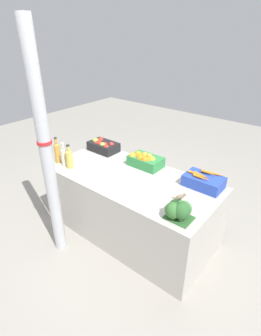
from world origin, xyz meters
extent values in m
plane|color=gray|center=(0.00, 0.00, 0.00)|extent=(10.00, 10.00, 0.00)
cube|color=#B7B2A8|center=(0.00, 0.00, 0.37)|extent=(1.90, 0.90, 0.74)
cylinder|color=#B7BABF|center=(-0.44, -0.69, 1.13)|extent=(0.12, 0.12, 2.26)
cylinder|color=red|center=(-0.44, -0.69, 1.24)|extent=(0.13, 0.13, 0.03)
cube|color=black|center=(-0.69, 0.30, 0.80)|extent=(0.38, 0.24, 0.12)
sphere|color=red|center=(-0.71, 0.24, 0.86)|extent=(0.06, 0.06, 0.06)
sphere|color=#9EBC42|center=(-0.78, 0.25, 0.86)|extent=(0.06, 0.06, 0.06)
sphere|color=#9EBC42|center=(-0.84, 0.29, 0.85)|extent=(0.08, 0.08, 0.08)
sphere|color=red|center=(-0.57, 0.32, 0.86)|extent=(0.07, 0.07, 0.07)
sphere|color=red|center=(-0.76, 0.24, 0.85)|extent=(0.07, 0.07, 0.07)
sphere|color=red|center=(-0.64, 0.28, 0.85)|extent=(0.07, 0.07, 0.07)
sphere|color=#9EBC42|center=(-0.65, 0.28, 0.85)|extent=(0.06, 0.06, 0.06)
sphere|color=red|center=(-0.79, 0.35, 0.86)|extent=(0.07, 0.07, 0.07)
sphere|color=red|center=(-0.74, 0.27, 0.86)|extent=(0.07, 0.07, 0.07)
sphere|color=red|center=(-0.57, 0.23, 0.85)|extent=(0.07, 0.07, 0.07)
sphere|color=#9EBC42|center=(-0.82, 0.30, 0.85)|extent=(0.06, 0.06, 0.06)
sphere|color=#9EBC42|center=(-0.66, 0.25, 0.85)|extent=(0.08, 0.08, 0.08)
cube|color=#2D8442|center=(-0.02, 0.30, 0.80)|extent=(0.38, 0.24, 0.12)
sphere|color=orange|center=(0.07, 0.29, 0.85)|extent=(0.08, 0.08, 0.08)
sphere|color=orange|center=(0.01, 0.34, 0.86)|extent=(0.07, 0.07, 0.07)
sphere|color=orange|center=(-0.16, 0.23, 0.86)|extent=(0.08, 0.08, 0.08)
sphere|color=orange|center=(-0.05, 0.23, 0.86)|extent=(0.08, 0.08, 0.08)
sphere|color=orange|center=(-0.06, 0.34, 0.85)|extent=(0.07, 0.07, 0.07)
sphere|color=orange|center=(-0.09, 0.28, 0.85)|extent=(0.08, 0.08, 0.08)
sphere|color=orange|center=(-0.14, 0.31, 0.85)|extent=(0.09, 0.09, 0.09)
sphere|color=orange|center=(0.01, 0.23, 0.86)|extent=(0.08, 0.08, 0.08)
sphere|color=orange|center=(0.04, 0.25, 0.85)|extent=(0.07, 0.07, 0.07)
cube|color=#2847B7|center=(0.70, 0.30, 0.80)|extent=(0.38, 0.24, 0.12)
cone|color=orange|center=(0.71, 0.38, 0.88)|extent=(0.16, 0.04, 0.03)
cone|color=orange|center=(0.67, 0.29, 0.87)|extent=(0.17, 0.04, 0.02)
cone|color=orange|center=(0.75, 0.39, 0.88)|extent=(0.14, 0.06, 0.03)
cone|color=orange|center=(0.79, 0.39, 0.87)|extent=(0.17, 0.05, 0.02)
cone|color=orange|center=(0.69, 0.23, 0.88)|extent=(0.17, 0.05, 0.03)
cone|color=orange|center=(0.67, 0.25, 0.88)|extent=(0.14, 0.03, 0.03)
cone|color=orange|center=(0.71, 0.35, 0.88)|extent=(0.16, 0.04, 0.03)
cone|color=orange|center=(0.61, 0.28, 0.88)|extent=(0.16, 0.04, 0.03)
cone|color=orange|center=(0.71, 0.25, 0.88)|extent=(0.16, 0.07, 0.03)
cube|color=#2D602D|center=(0.76, -0.29, 0.75)|extent=(0.22, 0.18, 0.01)
ellipsoid|color=#387033|center=(0.71, -0.32, 0.82)|extent=(0.13, 0.13, 0.14)
cylinder|color=#B2C693|center=(0.71, -0.32, 0.76)|extent=(0.03, 0.03, 0.02)
ellipsoid|color=#387033|center=(0.73, -0.34, 0.83)|extent=(0.13, 0.13, 0.14)
cylinder|color=#B2C693|center=(0.73, -0.34, 0.76)|extent=(0.03, 0.03, 0.02)
ellipsoid|color=#427F3D|center=(0.77, -0.25, 0.82)|extent=(0.14, 0.14, 0.13)
cylinder|color=#B2C693|center=(0.77, -0.25, 0.76)|extent=(0.03, 0.03, 0.02)
ellipsoid|color=#2D602D|center=(0.79, -0.31, 0.84)|extent=(0.14, 0.14, 0.15)
cylinder|color=#B2C693|center=(0.79, -0.31, 0.76)|extent=(0.03, 0.03, 0.02)
ellipsoid|color=#427F3D|center=(0.71, -0.26, 0.82)|extent=(0.14, 0.14, 0.12)
cylinder|color=#B2C693|center=(0.71, -0.26, 0.76)|extent=(0.03, 0.03, 0.02)
cylinder|color=gold|center=(-0.88, -0.28, 0.85)|extent=(0.06, 0.06, 0.22)
cone|color=gold|center=(-0.88, -0.28, 0.98)|extent=(0.06, 0.06, 0.03)
cylinder|color=gold|center=(-0.88, -0.28, 1.02)|extent=(0.03, 0.03, 0.05)
cylinder|color=#2D2D33|center=(-0.88, -0.28, 1.05)|extent=(0.03, 0.03, 0.01)
cylinder|color=beige|center=(-0.76, -0.28, 0.84)|extent=(0.07, 0.07, 0.19)
cone|color=beige|center=(-0.76, -0.28, 0.95)|extent=(0.07, 0.07, 0.02)
cylinder|color=beige|center=(-0.76, -0.28, 0.98)|extent=(0.03, 0.03, 0.05)
cylinder|color=silver|center=(-0.76, -0.28, 1.01)|extent=(0.03, 0.03, 0.01)
cylinder|color=gold|center=(-0.66, -0.28, 0.84)|extent=(0.08, 0.08, 0.20)
cone|color=gold|center=(-0.66, -0.28, 0.95)|extent=(0.08, 0.08, 0.02)
cylinder|color=gold|center=(-0.66, -0.28, 0.99)|extent=(0.03, 0.03, 0.05)
cylinder|color=#2D2D33|center=(-0.66, -0.28, 1.02)|extent=(0.04, 0.04, 0.01)
cube|color=#4C3D2D|center=(0.75, -0.28, 0.92)|extent=(0.02, 0.02, 0.01)
ellipsoid|color=#7A664C|center=(0.75, -0.28, 0.94)|extent=(0.07, 0.08, 0.04)
sphere|color=#897556|center=(0.77, -0.24, 0.96)|extent=(0.03, 0.03, 0.03)
cone|color=#4C3D28|center=(0.77, -0.23, 0.96)|extent=(0.01, 0.02, 0.01)
cube|color=#7A664C|center=(0.72, -0.33, 0.95)|extent=(0.03, 0.04, 0.01)
camera|label=1|loc=(1.55, -1.90, 2.14)|focal=28.00mm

